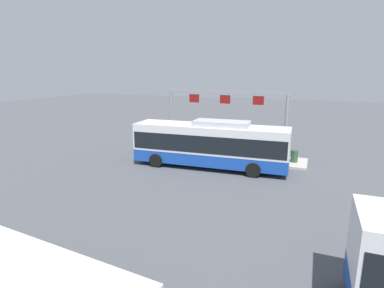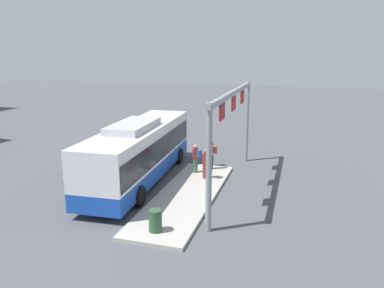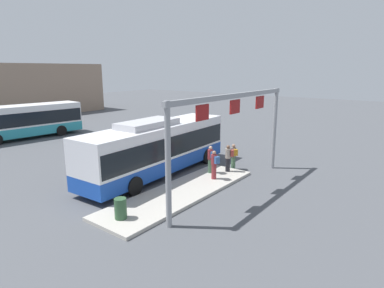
% 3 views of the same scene
% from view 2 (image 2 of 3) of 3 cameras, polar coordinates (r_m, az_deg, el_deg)
% --- Properties ---
extents(ground_plane, '(120.00, 120.00, 0.00)m').
position_cam_2_polar(ground_plane, '(21.03, -7.86, -5.59)').
color(ground_plane, '#4C4F54').
extents(platform_curb, '(10.00, 2.80, 0.16)m').
position_cam_2_polar(platform_curb, '(18.52, -0.85, -7.97)').
color(platform_curb, '#B2ADA3').
rests_on(platform_curb, ground).
extents(bus_main, '(11.17, 3.12, 3.46)m').
position_cam_2_polar(bus_main, '(20.48, -8.03, -0.81)').
color(bus_main, '#1947AD').
rests_on(bus_main, ground).
extents(person_boarding, '(0.50, 0.60, 1.67)m').
position_cam_2_polar(person_boarding, '(22.06, 2.99, -1.65)').
color(person_boarding, black).
rests_on(person_boarding, platform_curb).
extents(person_waiting_near, '(0.45, 0.59, 1.67)m').
position_cam_2_polar(person_waiting_near, '(21.41, 0.59, -2.13)').
color(person_waiting_near, '#476B4C').
rests_on(person_waiting_near, platform_curb).
extents(person_waiting_mid, '(0.44, 0.59, 1.67)m').
position_cam_2_polar(person_waiting_mid, '(20.46, 2.13, -2.92)').
color(person_waiting_mid, maroon).
rests_on(person_waiting_mid, platform_curb).
extents(person_waiting_far, '(0.55, 0.60, 1.67)m').
position_cam_2_polar(person_waiting_far, '(23.09, 3.06, -1.34)').
color(person_waiting_far, '#476B4C').
rests_on(person_waiting_far, ground).
extents(platform_sign_gantry, '(10.63, 0.24, 5.20)m').
position_cam_2_polar(platform_sign_gantry, '(18.93, 6.39, 4.23)').
color(platform_sign_gantry, gray).
rests_on(platform_sign_gantry, ground).
extents(trash_bin, '(0.52, 0.52, 0.90)m').
position_cam_2_polar(trash_bin, '(14.84, -5.68, -11.68)').
color(trash_bin, '#2D5133').
rests_on(trash_bin, platform_curb).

